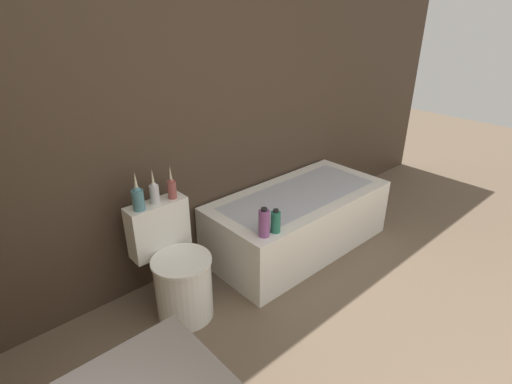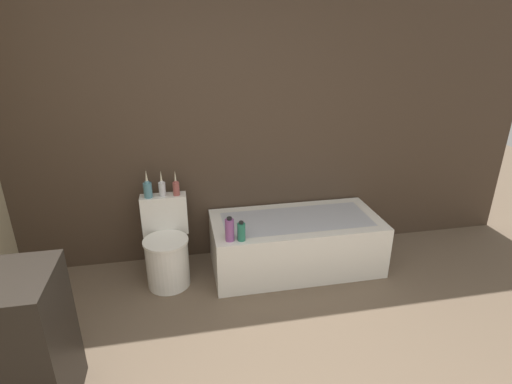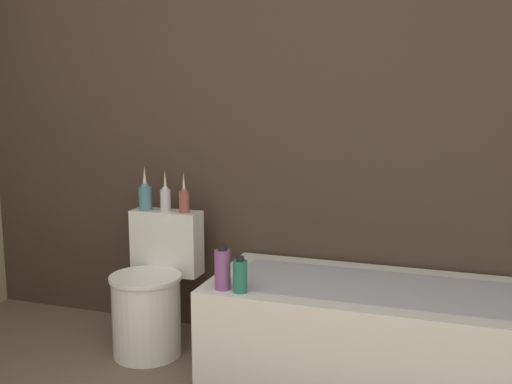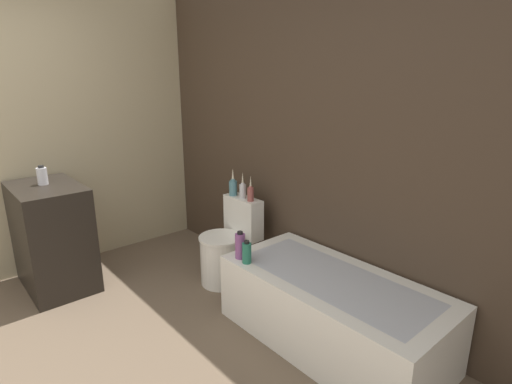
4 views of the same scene
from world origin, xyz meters
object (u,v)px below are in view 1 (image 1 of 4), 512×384
(bathtub, at_px, (298,220))
(vase_gold, at_px, (138,197))
(vase_bronze, at_px, (172,187))
(shampoo_bottle_short, at_px, (276,222))
(vase_silver, at_px, (154,192))
(shampoo_bottle_tall, at_px, (264,223))
(toilet, at_px, (177,272))

(bathtub, bearing_deg, vase_gold, 172.67)
(vase_bronze, relative_size, shampoo_bottle_short, 1.32)
(bathtub, relative_size, shampoo_bottle_short, 9.01)
(vase_silver, relative_size, shampoo_bottle_tall, 1.11)
(bathtub, relative_size, toilet, 2.07)
(vase_silver, xyz_separation_m, vase_bronze, (0.12, -0.01, -0.00))
(vase_gold, relative_size, shampoo_bottle_short, 1.47)
(shampoo_bottle_short, bearing_deg, toilet, 155.54)
(vase_gold, distance_m, shampoo_bottle_tall, 0.80)
(toilet, relative_size, vase_gold, 2.97)
(toilet, height_order, shampoo_bottle_tall, toilet)
(vase_silver, distance_m, vase_bronze, 0.12)
(vase_gold, xyz_separation_m, shampoo_bottle_short, (0.73, -0.45, -0.26))
(vase_silver, height_order, shampoo_bottle_short, vase_silver)
(shampoo_bottle_tall, bearing_deg, vase_gold, 145.79)
(vase_bronze, bearing_deg, vase_gold, -178.72)
(toilet, xyz_separation_m, vase_gold, (-0.12, 0.17, 0.51))
(vase_gold, relative_size, vase_silver, 1.08)
(shampoo_bottle_short, bearing_deg, vase_gold, 148.48)
(toilet, distance_m, shampoo_bottle_tall, 0.64)
(bathtub, bearing_deg, vase_bronze, 170.74)
(bathtub, xyz_separation_m, vase_gold, (-1.27, 0.16, 0.57))
(vase_bronze, xyz_separation_m, shampoo_bottle_short, (0.49, -0.45, -0.25))
(toilet, relative_size, vase_silver, 3.21)
(shampoo_bottle_tall, height_order, shampoo_bottle_short, shampoo_bottle_tall)
(vase_bronze, distance_m, shampoo_bottle_tall, 0.63)
(toilet, distance_m, shampoo_bottle_short, 0.72)
(shampoo_bottle_tall, bearing_deg, toilet, 153.05)
(bathtub, bearing_deg, shampoo_bottle_short, -152.72)
(vase_gold, xyz_separation_m, shampoo_bottle_tall, (0.63, -0.43, -0.24))
(toilet, bearing_deg, vase_silver, 90.00)
(toilet, height_order, vase_gold, vase_gold)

